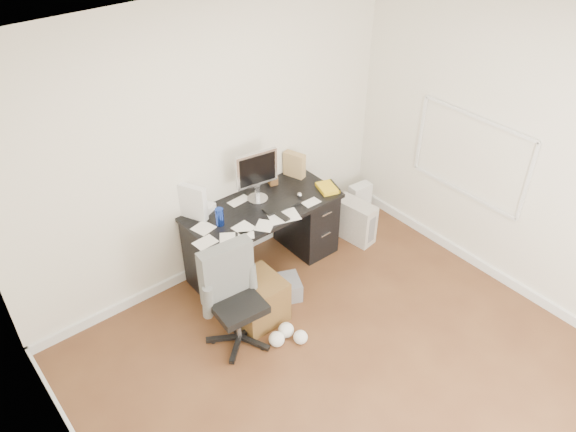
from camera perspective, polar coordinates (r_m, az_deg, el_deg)
name	(u,v)px	position (r m, az deg, el deg)	size (l,w,h in m)	color
ground	(357,384)	(4.82, 7.03, -16.56)	(4.00, 4.00, 0.00)	#492917
room_shell	(376,217)	(3.69, 8.92, -0.12)	(4.02, 4.02, 2.71)	silver
desk	(263,235)	(5.55, -2.51, -1.91)	(1.50, 0.70, 0.75)	black
loose_papers	(249,216)	(5.21, -4.02, 0.02)	(1.10, 0.60, 0.00)	white
lcd_monitor	(257,176)	(5.28, -3.19, 4.03)	(0.42, 0.24, 0.53)	#ADADB2
keyboard	(282,206)	(5.31, -0.64, 1.04)	(0.38, 0.13, 0.02)	black
computer_mouse	(300,195)	(5.44, 1.18, 2.15)	(0.05, 0.05, 0.05)	#ADADB2
travel_mug	(220,217)	(5.08, -6.96, -0.09)	(0.08, 0.08, 0.17)	#16309A
white_binder	(191,202)	(5.17, -9.79, 1.46)	(0.14, 0.30, 0.34)	white
magazine_file	(294,165)	(5.72, 0.66, 5.24)	(0.11, 0.22, 0.26)	#99754A
pen_cup	(273,174)	(5.59, -1.56, 4.32)	(0.10, 0.10, 0.24)	#593019
yellow_book	(328,188)	(5.57, 4.04, 2.87)	(0.17, 0.22, 0.04)	yellow
paper_remote	(284,215)	(5.19, -0.43, 0.07)	(0.28, 0.23, 0.02)	white
office_chair	(237,301)	(4.76, -5.21, -8.55)	(0.54, 0.54, 0.95)	#565856
pc_tower	(355,221)	(6.06, 6.79, -0.48)	(0.20, 0.45, 0.45)	#A69F96
shopping_bag	(360,198)	(6.53, 7.30, 1.85)	(0.26, 0.18, 0.35)	white
wicker_basket	(258,300)	(5.12, -3.10, -8.51)	(0.43, 0.43, 0.43)	#533219
desk_printer	(283,288)	(5.40, -0.53, -7.36)	(0.33, 0.27, 0.19)	slate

